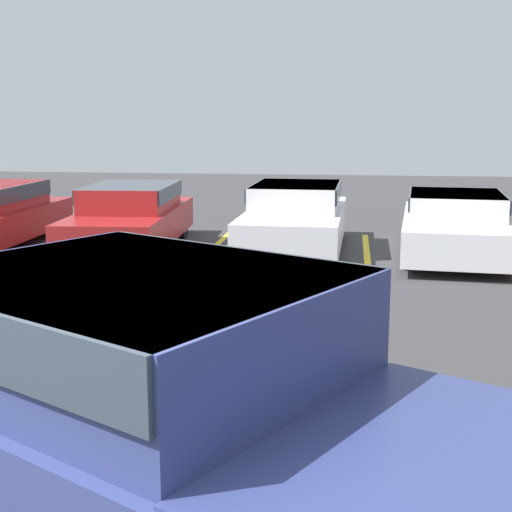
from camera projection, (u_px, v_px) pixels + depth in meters
stall_stripe_b at (61, 247)px, 14.10m from camera, size 0.12×4.74×0.01m
stall_stripe_c at (210, 251)px, 13.70m from camera, size 0.12×4.74×0.01m
stall_stripe_d at (367, 255)px, 13.31m from camera, size 0.12×4.74×0.01m
pickup_truck at (177, 436)px, 3.76m from camera, size 6.26×4.66×1.71m
parked_sedan_b at (131, 215)px, 13.76m from camera, size 2.01×4.65×1.26m
parked_sedan_c at (296, 216)px, 13.61m from camera, size 1.85×4.56×1.29m
parked_sedan_d at (455, 223)px, 13.05m from camera, size 2.21×4.47×1.17m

